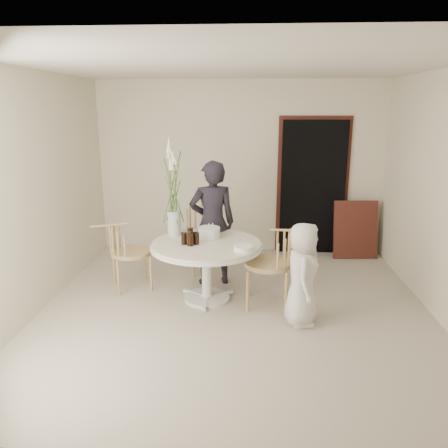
# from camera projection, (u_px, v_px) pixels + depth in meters

# --- Properties ---
(ground) EXTENTS (4.50, 4.50, 0.00)m
(ground) POSITION_uv_depth(u_px,v_px,m) (235.00, 309.00, 5.11)
(ground) COLOR beige
(ground) RESTS_ON ground
(room_shell) EXTENTS (4.50, 4.50, 4.50)m
(room_shell) POSITION_uv_depth(u_px,v_px,m) (236.00, 171.00, 4.69)
(room_shell) COLOR silver
(room_shell) RESTS_ON ground
(doorway) EXTENTS (1.00, 0.10, 2.10)m
(doorway) POSITION_uv_depth(u_px,v_px,m) (313.00, 188.00, 6.88)
(doorway) COLOR black
(doorway) RESTS_ON ground
(door_trim) EXTENTS (1.12, 0.03, 2.22)m
(door_trim) POSITION_uv_depth(u_px,v_px,m) (313.00, 184.00, 6.91)
(door_trim) COLOR #4F211B
(door_trim) RESTS_ON ground
(table) EXTENTS (1.33, 1.33, 0.73)m
(table) POSITION_uv_depth(u_px,v_px,m) (207.00, 252.00, 5.21)
(table) COLOR silver
(table) RESTS_ON ground
(picture_frame) EXTENTS (0.69, 0.25, 0.90)m
(picture_frame) POSITION_uv_depth(u_px,v_px,m) (355.00, 230.00, 6.76)
(picture_frame) COLOR #4F211B
(picture_frame) RESTS_ON ground
(chair_far) EXTENTS (0.66, 0.69, 0.99)m
(chair_far) POSITION_uv_depth(u_px,v_px,m) (204.00, 224.00, 6.34)
(chair_far) COLOR tan
(chair_far) RESTS_ON ground
(chair_right) EXTENTS (0.59, 0.55, 0.95)m
(chair_right) POSITION_uv_depth(u_px,v_px,m) (279.00, 256.00, 5.06)
(chair_right) COLOR tan
(chair_right) RESTS_ON ground
(chair_left) EXTENTS (0.65, 0.63, 0.89)m
(chair_left) POSITION_uv_depth(u_px,v_px,m) (121.00, 246.00, 5.54)
(chair_left) COLOR tan
(chair_left) RESTS_ON ground
(girl) EXTENTS (0.67, 0.52, 1.64)m
(girl) POSITION_uv_depth(u_px,v_px,m) (212.00, 223.00, 5.68)
(girl) COLOR black
(girl) RESTS_ON ground
(boy) EXTENTS (0.40, 0.58, 1.13)m
(boy) POSITION_uv_depth(u_px,v_px,m) (302.00, 274.00, 4.64)
(boy) COLOR silver
(boy) RESTS_ON ground
(birthday_cake) EXTENTS (0.27, 0.27, 0.18)m
(birthday_cake) POSITION_uv_depth(u_px,v_px,m) (209.00, 233.00, 5.36)
(birthday_cake) COLOR silver
(birthday_cake) RESTS_ON table
(cola_tumbler_a) EXTENTS (0.07, 0.07, 0.15)m
(cola_tumbler_a) POSITION_uv_depth(u_px,v_px,m) (184.00, 238.00, 5.09)
(cola_tumbler_a) COLOR black
(cola_tumbler_a) RESTS_ON table
(cola_tumbler_b) EXTENTS (0.08, 0.08, 0.14)m
(cola_tumbler_b) POSITION_uv_depth(u_px,v_px,m) (196.00, 238.00, 5.10)
(cola_tumbler_b) COLOR black
(cola_tumbler_b) RESTS_ON table
(cola_tumbler_c) EXTENTS (0.09, 0.09, 0.16)m
(cola_tumbler_c) POSITION_uv_depth(u_px,v_px,m) (191.00, 239.00, 5.05)
(cola_tumbler_c) COLOR black
(cola_tumbler_c) RESTS_ON table
(cola_tumbler_d) EXTENTS (0.07, 0.07, 0.15)m
(cola_tumbler_d) POSITION_uv_depth(u_px,v_px,m) (190.00, 234.00, 5.27)
(cola_tumbler_d) COLOR black
(cola_tumbler_d) RESTS_ON table
(plate_stack) EXTENTS (0.28, 0.28, 0.06)m
(plate_stack) POSITION_uv_depth(u_px,v_px,m) (243.00, 248.00, 4.89)
(plate_stack) COLOR white
(plate_stack) RESTS_ON table
(flower_vase) EXTENTS (0.16, 0.16, 1.22)m
(flower_vase) POSITION_uv_depth(u_px,v_px,m) (173.00, 193.00, 5.35)
(flower_vase) COLOR #B8C1BD
(flower_vase) RESTS_ON table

